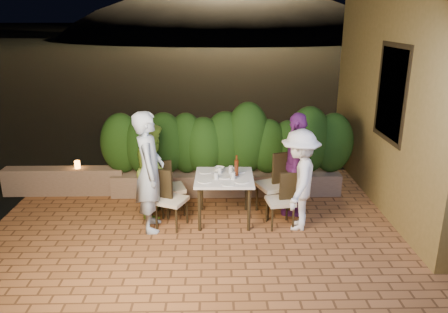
{
  "coord_description": "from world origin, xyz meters",
  "views": [
    {
      "loc": [
        -0.01,
        -5.31,
        3.17
      ],
      "look_at": [
        0.13,
        1.24,
        1.05
      ],
      "focal_mm": 35.0,
      "sensor_mm": 36.0,
      "label": 1
    }
  ],
  "objects_px": {
    "dining_table": "(224,198)",
    "chair_right_front": "(280,200)",
    "diner_white": "(299,180)",
    "chair_right_back": "(274,184)",
    "diner_green": "(154,169)",
    "chair_left_back": "(171,187)",
    "chair_left_front": "(171,199)",
    "diner_purple": "(297,164)",
    "diner_blue": "(149,172)",
    "beer_bottle": "(237,165)",
    "bowl": "(219,168)",
    "parapet_lamp": "(77,165)"
  },
  "relations": [
    {
      "from": "dining_table",
      "to": "chair_right_front",
      "type": "relative_size",
      "value": 1.04
    },
    {
      "from": "dining_table",
      "to": "diner_white",
      "type": "height_order",
      "value": "diner_white"
    },
    {
      "from": "chair_right_front",
      "to": "chair_right_back",
      "type": "xyz_separation_m",
      "value": [
        -0.05,
        0.45,
        0.08
      ]
    },
    {
      "from": "diner_white",
      "to": "chair_right_back",
      "type": "bearing_deg",
      "value": -130.88
    },
    {
      "from": "diner_green",
      "to": "chair_left_back",
      "type": "bearing_deg",
      "value": -100.98
    },
    {
      "from": "chair_left_front",
      "to": "diner_white",
      "type": "height_order",
      "value": "diner_white"
    },
    {
      "from": "chair_left_back",
      "to": "diner_purple",
      "type": "height_order",
      "value": "diner_purple"
    },
    {
      "from": "diner_green",
      "to": "diner_purple",
      "type": "bearing_deg",
      "value": -95.33
    },
    {
      "from": "chair_left_back",
      "to": "diner_purple",
      "type": "relative_size",
      "value": 0.54
    },
    {
      "from": "chair_left_back",
      "to": "diner_blue",
      "type": "distance_m",
      "value": 0.75
    },
    {
      "from": "chair_left_back",
      "to": "diner_purple",
      "type": "xyz_separation_m",
      "value": [
        2.07,
        -0.02,
        0.39
      ]
    },
    {
      "from": "beer_bottle",
      "to": "bowl",
      "type": "height_order",
      "value": "beer_bottle"
    },
    {
      "from": "chair_right_back",
      "to": "parapet_lamp",
      "type": "distance_m",
      "value": 3.61
    },
    {
      "from": "bowl",
      "to": "diner_green",
      "type": "distance_m",
      "value": 1.07
    },
    {
      "from": "beer_bottle",
      "to": "parapet_lamp",
      "type": "bearing_deg",
      "value": 158.63
    },
    {
      "from": "diner_purple",
      "to": "parapet_lamp",
      "type": "relative_size",
      "value": 12.3
    },
    {
      "from": "diner_white",
      "to": "parapet_lamp",
      "type": "xyz_separation_m",
      "value": [
        -3.8,
        1.44,
        -0.22
      ]
    },
    {
      "from": "diner_white",
      "to": "chair_left_back",
      "type": "bearing_deg",
      "value": -88.62
    },
    {
      "from": "bowl",
      "to": "diner_green",
      "type": "relative_size",
      "value": 0.11
    },
    {
      "from": "bowl",
      "to": "diner_white",
      "type": "distance_m",
      "value": 1.35
    },
    {
      "from": "chair_right_back",
      "to": "parapet_lamp",
      "type": "height_order",
      "value": "chair_right_back"
    },
    {
      "from": "dining_table",
      "to": "chair_right_front",
      "type": "distance_m",
      "value": 0.9
    },
    {
      "from": "dining_table",
      "to": "chair_left_back",
      "type": "height_order",
      "value": "chair_left_back"
    },
    {
      "from": "chair_right_back",
      "to": "chair_right_front",
      "type": "bearing_deg",
      "value": 74.86
    },
    {
      "from": "chair_left_front",
      "to": "chair_right_front",
      "type": "height_order",
      "value": "chair_left_front"
    },
    {
      "from": "chair_left_back",
      "to": "chair_left_front",
      "type": "bearing_deg",
      "value": -100.25
    },
    {
      "from": "bowl",
      "to": "chair_left_front",
      "type": "relative_size",
      "value": 0.18
    },
    {
      "from": "chair_right_front",
      "to": "diner_green",
      "type": "xyz_separation_m",
      "value": [
        -2.01,
        0.54,
        0.33
      ]
    },
    {
      "from": "diner_white",
      "to": "parapet_lamp",
      "type": "relative_size",
      "value": 11.27
    },
    {
      "from": "chair_left_front",
      "to": "diner_purple",
      "type": "bearing_deg",
      "value": 36.86
    },
    {
      "from": "chair_left_back",
      "to": "diner_blue",
      "type": "relative_size",
      "value": 0.5
    },
    {
      "from": "bowl",
      "to": "chair_right_back",
      "type": "bearing_deg",
      "value": -6.7
    },
    {
      "from": "bowl",
      "to": "diner_blue",
      "type": "distance_m",
      "value": 1.22
    },
    {
      "from": "dining_table",
      "to": "chair_right_back",
      "type": "height_order",
      "value": "chair_right_back"
    },
    {
      "from": "dining_table",
      "to": "beer_bottle",
      "type": "bearing_deg",
      "value": 11.93
    },
    {
      "from": "dining_table",
      "to": "bowl",
      "type": "relative_size",
      "value": 5.6
    },
    {
      "from": "chair_right_front",
      "to": "chair_right_back",
      "type": "distance_m",
      "value": 0.46
    },
    {
      "from": "parapet_lamp",
      "to": "diner_blue",
      "type": "bearing_deg",
      "value": -42.7
    },
    {
      "from": "chair_left_front",
      "to": "diner_purple",
      "type": "relative_size",
      "value": 0.54
    },
    {
      "from": "bowl",
      "to": "diner_purple",
      "type": "bearing_deg",
      "value": -3.08
    },
    {
      "from": "diner_white",
      "to": "parapet_lamp",
      "type": "distance_m",
      "value": 4.07
    },
    {
      "from": "bowl",
      "to": "diner_white",
      "type": "height_order",
      "value": "diner_white"
    },
    {
      "from": "bowl",
      "to": "chair_right_front",
      "type": "bearing_deg",
      "value": -30.72
    },
    {
      "from": "beer_bottle",
      "to": "chair_left_back",
      "type": "bearing_deg",
      "value": 167.55
    },
    {
      "from": "dining_table",
      "to": "chair_right_back",
      "type": "distance_m",
      "value": 0.86
    },
    {
      "from": "diner_blue",
      "to": "diner_green",
      "type": "relative_size",
      "value": 1.21
    },
    {
      "from": "chair_left_front",
      "to": "parapet_lamp",
      "type": "xyz_separation_m",
      "value": [
        -1.84,
        1.36,
        0.11
      ]
    },
    {
      "from": "chair_left_back",
      "to": "chair_right_back",
      "type": "height_order",
      "value": "chair_right_back"
    },
    {
      "from": "diner_green",
      "to": "beer_bottle",
      "type": "bearing_deg",
      "value": -105.5
    },
    {
      "from": "diner_purple",
      "to": "bowl",
      "type": "bearing_deg",
      "value": -76.58
    }
  ]
}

